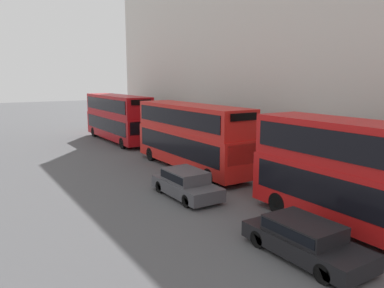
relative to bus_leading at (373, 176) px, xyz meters
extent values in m
cube|color=red|center=(0.00, 0.01, -0.97)|extent=(2.55, 10.58, 2.28)
cube|color=red|center=(0.00, 0.01, 1.09)|extent=(2.50, 10.37, 1.83)
cube|color=black|center=(0.00, 0.01, -0.69)|extent=(2.59, 9.73, 1.27)
cube|color=black|center=(0.00, 0.01, 1.18)|extent=(2.59, 9.73, 1.10)
cylinder|color=black|center=(-1.12, 3.70, -1.95)|extent=(0.30, 1.00, 1.00)
cylinder|color=black|center=(1.13, 3.70, -1.95)|extent=(0.30, 1.00, 1.00)
cube|color=red|center=(0.00, 13.03, -0.96)|extent=(2.55, 10.91, 2.29)
cube|color=red|center=(0.00, 13.03, 1.06)|extent=(2.50, 10.69, 1.74)
cube|color=black|center=(0.00, 13.03, -0.68)|extent=(2.59, 10.03, 1.28)
cube|color=black|center=(0.00, 13.03, 1.15)|extent=(2.59, 10.03, 1.05)
cube|color=black|center=(0.00, 7.61, -0.50)|extent=(2.17, 0.06, 1.15)
cube|color=black|center=(0.00, 7.61, 1.58)|extent=(1.78, 0.06, 0.42)
cylinder|color=black|center=(-1.12, 9.18, -1.95)|extent=(0.30, 1.00, 1.00)
cylinder|color=black|center=(1.13, 9.18, -1.95)|extent=(0.30, 1.00, 1.00)
cylinder|color=black|center=(-1.12, 16.89, -1.95)|extent=(0.30, 1.00, 1.00)
cylinder|color=black|center=(1.13, 16.89, -1.95)|extent=(0.30, 1.00, 1.00)
cube|color=#A80F14|center=(0.00, 26.52, -0.99)|extent=(2.55, 11.27, 2.24)
cube|color=#A80F14|center=(0.00, 26.52, 1.08)|extent=(2.50, 11.05, 1.89)
cube|color=black|center=(0.00, 26.52, -0.72)|extent=(2.59, 10.37, 1.25)
cube|color=black|center=(0.00, 26.52, 1.17)|extent=(2.59, 10.37, 1.14)
cube|color=black|center=(0.00, 20.92, -0.54)|extent=(2.17, 0.06, 1.12)
cube|color=black|center=(0.00, 20.92, 1.64)|extent=(1.78, 0.06, 0.45)
cylinder|color=black|center=(-1.12, 22.49, -1.95)|extent=(0.30, 1.00, 1.00)
cylinder|color=black|center=(1.13, 22.49, -1.95)|extent=(0.30, 1.00, 1.00)
cylinder|color=black|center=(-1.12, 30.56, -1.95)|extent=(0.30, 1.00, 1.00)
cylinder|color=black|center=(1.13, 30.56, -1.95)|extent=(0.30, 1.00, 1.00)
cube|color=black|center=(-3.40, 0.14, -1.98)|extent=(1.89, 4.54, 0.59)
cube|color=black|center=(-3.40, 0.26, -1.43)|extent=(1.66, 2.50, 0.53)
cube|color=black|center=(-3.40, 0.26, -1.40)|extent=(1.70, 2.37, 0.34)
cylinder|color=black|center=(-4.23, -1.31, -2.13)|extent=(0.22, 0.64, 0.64)
cylinder|color=black|center=(-2.57, -1.31, -2.13)|extent=(0.22, 0.64, 0.64)
cylinder|color=black|center=(-4.23, 1.60, -2.13)|extent=(0.22, 0.64, 0.64)
cylinder|color=black|center=(-2.57, 1.60, -2.13)|extent=(0.22, 0.64, 0.64)
cube|color=#47474C|center=(-3.40, 8.03, -1.96)|extent=(1.87, 4.39, 0.64)
cube|color=#47474C|center=(-3.40, 8.14, -1.34)|extent=(1.64, 2.41, 0.60)
cube|color=black|center=(-3.40, 8.14, -1.31)|extent=(1.68, 2.29, 0.38)
cylinder|color=black|center=(-4.22, 6.63, -2.13)|extent=(0.22, 0.64, 0.64)
cylinder|color=black|center=(-2.58, 6.63, -2.13)|extent=(0.22, 0.64, 0.64)
cylinder|color=black|center=(-4.22, 9.43, -2.13)|extent=(0.22, 0.64, 0.64)
cylinder|color=black|center=(-2.58, 9.43, -2.13)|extent=(0.22, 0.64, 0.64)
camera|label=1|loc=(-13.12, -8.00, 3.67)|focal=35.00mm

